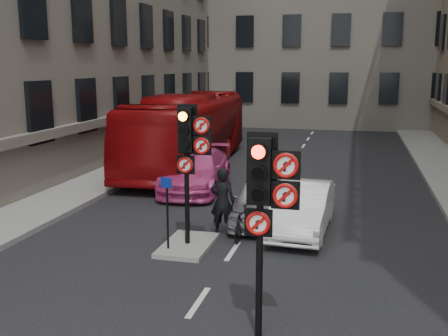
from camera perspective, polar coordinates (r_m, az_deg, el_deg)
The scene contains 11 objects.
pavement_left at distance 22.24m, azimuth -13.13°, elevation -0.96°, with size 3.00×50.00×0.16m, color gray.
centre_island at distance 13.74m, azimuth -3.98°, elevation -8.37°, with size 1.20×2.00×0.12m, color gray.
signal_near at distance 8.65m, azimuth 4.53°, elevation -2.73°, with size 0.91×0.40×3.58m.
signal_far at distance 13.06m, azimuth -3.78°, elevation 2.57°, with size 0.91×0.40×3.58m.
car_silver at distance 15.75m, azimuth 4.00°, elevation -3.53°, with size 1.56×3.87×1.32m, color #9FA2A6.
car_white at distance 15.00m, azimuth 8.54°, elevation -4.30°, with size 1.44×4.14×1.36m, color white.
car_pink at distance 19.71m, azimuth -3.03°, elevation -0.27°, with size 2.07×5.10×1.48m, color #CE3C85.
bus_red at distance 23.99m, azimuth -3.87°, elevation 4.04°, with size 2.81×12.00×3.34m, color maroon.
motorcycle at distance 14.23m, azimuth 2.03°, elevation -5.99°, with size 0.43×1.51×0.91m, color black.
motorcyclist at distance 14.45m, azimuth -0.16°, elevation -3.66°, with size 0.69×0.46×1.90m, color black.
info_sign at distance 13.02m, azimuth -6.22°, elevation -3.81°, with size 0.31×0.14×1.83m.
Camera 1 is at (2.87, -7.29, 4.66)m, focal length 42.00 mm.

